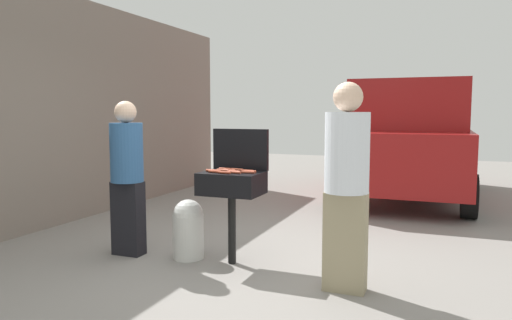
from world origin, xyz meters
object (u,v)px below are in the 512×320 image
object	(u,v)px
hot_dog_1	(233,172)
hot_dog_8	(247,171)
hot_dog_9	(248,172)
person_left	(127,172)
person_right	(347,179)
hot_dog_5	(215,171)
hot_dog_6	(223,170)
hot_dog_10	(229,170)
hot_dog_4	(212,171)
bbq_grill	(232,187)
hot_dog_3	(224,172)
hot_dog_7	(250,171)
hot_dog_2	(235,172)
parked_minivan	(411,140)
hot_dog_11	(225,169)
propane_tank	(188,228)
hot_dog_0	(237,170)

from	to	relation	value
hot_dog_1	hot_dog_8	bearing A→B (deg)	46.49
hot_dog_9	person_left	distance (m)	1.34
person_right	hot_dog_5	bearing A→B (deg)	-4.87
hot_dog_6	person_left	distance (m)	1.06
hot_dog_9	hot_dog_10	bearing A→B (deg)	161.56
hot_dog_1	hot_dog_4	distance (m)	0.23
bbq_grill	hot_dog_4	distance (m)	0.25
bbq_grill	hot_dog_4	bearing A→B (deg)	-166.13
hot_dog_4	hot_dog_9	xyz separation A→B (m)	(0.38, 0.02, 0.00)
hot_dog_3	person_right	bearing A→B (deg)	-8.16
bbq_grill	hot_dog_10	xyz separation A→B (m)	(-0.05, 0.05, 0.16)
hot_dog_3	hot_dog_10	xyz separation A→B (m)	(-0.03, 0.19, 0.00)
person_left	hot_dog_10	bearing A→B (deg)	2.33
hot_dog_7	hot_dog_9	world-z (taller)	same
hot_dog_9	hot_dog_2	bearing A→B (deg)	-152.98
hot_dog_4	person_right	world-z (taller)	person_right
hot_dog_3	hot_dog_6	xyz separation A→B (m)	(-0.09, 0.16, 0.00)
hot_dog_5	hot_dog_8	bearing A→B (deg)	31.26
hot_dog_2	hot_dog_3	xyz separation A→B (m)	(-0.09, -0.05, 0.00)
hot_dog_7	person_left	distance (m)	1.34
hot_dog_5	parked_minivan	xyz separation A→B (m)	(1.51, 4.68, 0.09)
hot_dog_8	person_right	distance (m)	1.12
hot_dog_8	person_right	world-z (taller)	person_right
hot_dog_2	hot_dog_1	bearing A→B (deg)	126.80
hot_dog_6	parked_minivan	world-z (taller)	parked_minivan
hot_dog_11	parked_minivan	size ratio (longest dim) A/B	0.03
hot_dog_8	person_right	size ratio (longest dim) A/B	0.07
hot_dog_6	hot_dog_7	size ratio (longest dim) A/B	1.00
parked_minivan	hot_dog_11	bearing A→B (deg)	70.75
hot_dog_3	hot_dog_11	distance (m)	0.29
hot_dog_8	person_left	size ratio (longest dim) A/B	0.08
hot_dog_6	hot_dog_7	world-z (taller)	same
bbq_grill	hot_dog_7	world-z (taller)	hot_dog_7
hot_dog_9	hot_dog_5	bearing A→B (deg)	-166.90
hot_dog_5	person_left	bearing A→B (deg)	-178.76
hot_dog_1	hot_dog_2	distance (m)	0.06
person_right	hot_dog_10	bearing A→B (deg)	-12.17
propane_tank	person_left	distance (m)	0.88
person_right	parked_minivan	world-z (taller)	parked_minivan
person_left	person_right	distance (m)	2.36
hot_dog_4	hot_dog_10	xyz separation A→B (m)	(0.14, 0.10, 0.00)
hot_dog_2	hot_dog_11	bearing A→B (deg)	133.54
hot_dog_7	hot_dog_10	xyz separation A→B (m)	(-0.23, 0.02, 0.00)
hot_dog_11	hot_dog_2	bearing A→B (deg)	-46.46
bbq_grill	hot_dog_6	world-z (taller)	hot_dog_6
hot_dog_0	hot_dog_11	bearing A→B (deg)	177.75
hot_dog_7	hot_dog_3	bearing A→B (deg)	-138.82
hot_dog_11	hot_dog_4	bearing A→B (deg)	-108.65
hot_dog_3	hot_dog_5	size ratio (longest dim) A/B	1.00
hot_dog_4	hot_dog_9	bearing A→B (deg)	2.56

